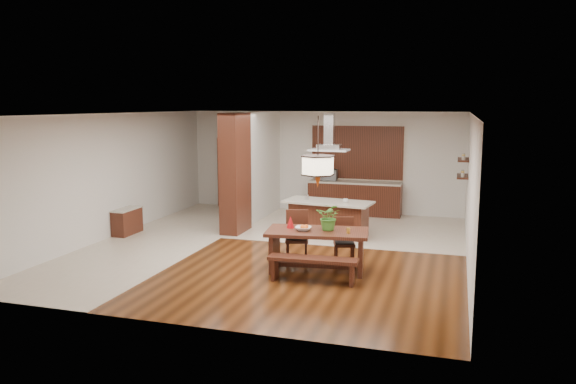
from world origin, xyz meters
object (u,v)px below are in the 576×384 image
(hallway_console, at_px, (127,221))
(dining_chair_right, at_px, (344,241))
(dining_table, at_px, (317,241))
(fruit_bowl, at_px, (303,229))
(dining_chair_left, at_px, (297,237))
(range_hood, at_px, (329,132))
(microwave, at_px, (327,175))
(foliage_plant, at_px, (329,217))
(dining_bench, at_px, (313,270))
(island_cup, at_px, (346,201))
(pendant_lantern, at_px, (318,152))
(kitchen_island, at_px, (328,218))

(hallway_console, height_order, dining_chair_right, dining_chair_right)
(dining_table, height_order, fruit_bowl, fruit_bowl)
(dining_chair_left, relative_size, range_hood, 1.13)
(fruit_bowl, distance_m, microwave, 5.79)
(foliage_plant, relative_size, fruit_bowl, 1.71)
(dining_table, xyz_separation_m, microwave, (-1.11, 5.63, 0.53))
(range_hood, xyz_separation_m, microwave, (-0.68, 2.80, -1.36))
(dining_bench, height_order, island_cup, island_cup)
(pendant_lantern, distance_m, kitchen_island, 3.38)
(foliage_plant, distance_m, range_hood, 3.17)
(hallway_console, bearing_deg, kitchen_island, 14.74)
(kitchen_island, bearing_deg, fruit_bowl, -79.81)
(pendant_lantern, xyz_separation_m, kitchen_island, (-0.43, 2.83, -1.81))
(dining_bench, bearing_deg, foliage_plant, 80.68)
(hallway_console, relative_size, island_cup, 7.54)
(hallway_console, xyz_separation_m, microwave, (4.00, 4.03, 0.79))
(pendant_lantern, relative_size, microwave, 2.32)
(island_cup, relative_size, microwave, 0.21)
(fruit_bowl, height_order, kitchen_island, fruit_bowl)
(dining_table, bearing_deg, dining_chair_right, 58.32)
(dining_table, distance_m, microwave, 5.76)
(dining_table, distance_m, fruit_bowl, 0.36)
(dining_table, xyz_separation_m, pendant_lantern, (0.00, 0.00, 1.67))
(microwave, bearing_deg, dining_table, -83.49)
(dining_bench, height_order, kitchen_island, kitchen_island)
(dining_bench, bearing_deg, island_cup, 91.45)
(hallway_console, bearing_deg, dining_chair_left, -13.45)
(dining_chair_left, height_order, foliage_plant, foliage_plant)
(dining_chair_right, relative_size, foliage_plant, 1.76)
(foliage_plant, relative_size, island_cup, 4.38)
(pendant_lantern, distance_m, foliage_plant, 1.23)
(foliage_plant, relative_size, kitchen_island, 0.24)
(dining_chair_right, relative_size, fruit_bowl, 3.02)
(hallway_console, height_order, foliage_plant, foliage_plant)
(range_hood, height_order, microwave, range_hood)
(dining_chair_right, height_order, microwave, microwave)
(microwave, bearing_deg, dining_chair_right, -77.95)
(dining_chair_left, distance_m, kitchen_island, 2.33)
(dining_chair_right, xyz_separation_m, pendant_lantern, (-0.39, -0.63, 1.79))
(pendant_lantern, bearing_deg, foliage_plant, 18.64)
(dining_chair_right, xyz_separation_m, kitchen_island, (-0.82, 2.20, -0.01))
(dining_chair_right, distance_m, microwave, 5.26)
(dining_table, distance_m, dining_bench, 0.76)
(range_hood, bearing_deg, hallway_console, -165.22)
(range_hood, distance_m, island_cup, 1.63)
(kitchen_island, bearing_deg, microwave, 110.22)
(island_cup, bearing_deg, dining_bench, -88.55)
(kitchen_island, distance_m, island_cup, 0.64)
(dining_chair_right, bearing_deg, pendant_lantern, -138.77)
(fruit_bowl, height_order, range_hood, range_hood)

